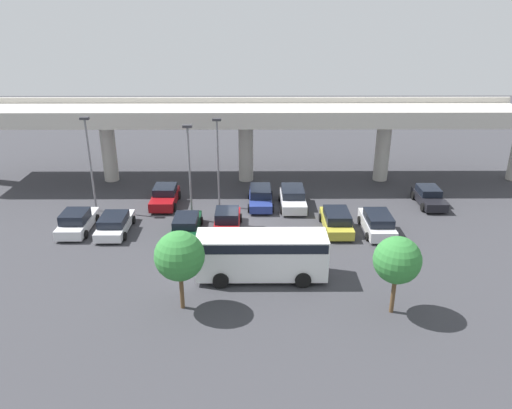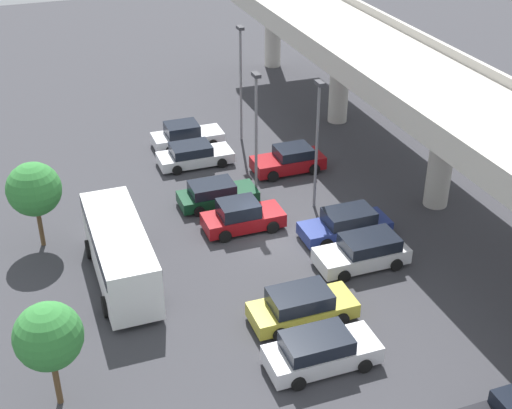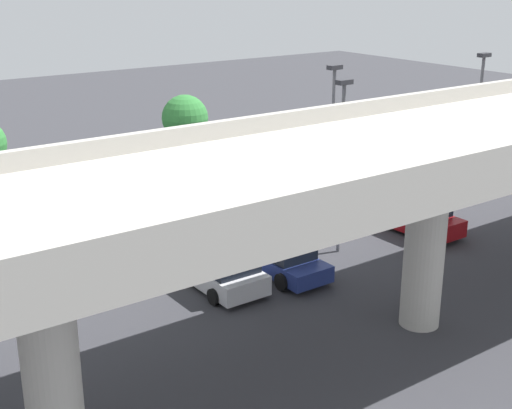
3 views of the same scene
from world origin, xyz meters
name	(u,v)px [view 1 (image 1 of 3)]	position (x,y,z in m)	size (l,w,h in m)	color
ground_plane	(244,224)	(0.00, 0.00, 0.00)	(111.61, 111.61, 0.00)	#38383D
highway_overpass	(246,120)	(0.00, 10.26, 5.91)	(53.46, 7.38, 7.33)	#BCB7AD
parked_car_0	(77,221)	(-12.63, -1.15, 0.74)	(2.24, 4.68, 1.63)	silver
parked_car_1	(115,224)	(-9.72, -1.43, 0.67)	(2.26, 4.72, 1.41)	silver
parked_car_2	(165,196)	(-6.82, 3.94, 0.75)	(2.23, 4.47, 1.59)	maroon
parked_car_3	(186,225)	(-4.31, -1.63, 0.68)	(2.13, 4.52, 1.42)	#0C381E
parked_car_4	(227,220)	(-1.28, -1.11, 0.77)	(2.13, 4.36, 1.69)	maroon
parked_car_5	(260,197)	(1.30, 3.88, 0.73)	(2.13, 4.85, 1.53)	navy
parked_car_6	(293,198)	(4.03, 3.51, 0.76)	(2.26, 4.64, 1.57)	silver
parked_car_7	(336,221)	(7.00, -1.13, 0.75)	(2.21, 4.79, 1.56)	gold
parked_car_8	(377,223)	(9.99, -1.57, 0.76)	(2.19, 4.74, 1.58)	silver
parked_car_9	(429,197)	(15.65, 3.82, 0.70)	(2.09, 4.36, 1.48)	black
shuttle_bus	(262,252)	(1.21, -8.12, 1.75)	(8.05, 2.70, 2.93)	white
lamp_post_near_aisle	(189,166)	(-4.18, 0.77, 4.52)	(0.70, 0.35, 7.67)	slate
lamp_post_mid_lot	(218,156)	(-2.19, 3.60, 4.45)	(0.70, 0.35, 7.53)	slate
lamp_post_by_overpass	(90,157)	(-12.34, 2.67, 4.61)	(0.70, 0.35, 7.85)	slate
tree_front_left	(179,256)	(-3.34, -11.45, 3.31)	(2.78, 2.78, 4.71)	brown
tree_front_centre	(397,260)	(8.43, -11.94, 3.28)	(2.60, 2.60, 4.60)	brown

